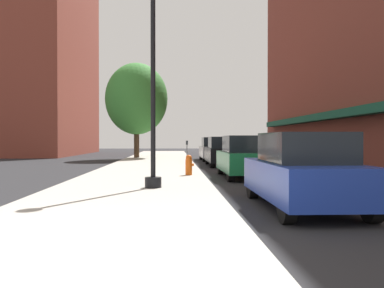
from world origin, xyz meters
name	(u,v)px	position (x,y,z in m)	size (l,w,h in m)	color
ground_plane	(224,166)	(4.00, 18.00, 0.00)	(90.00, 90.00, 0.00)	#232326
sidewalk_slab	(153,164)	(0.00, 19.00, 0.06)	(4.80, 50.00, 0.12)	#A8A399
building_far_background	(52,61)	(-11.01, 37.00, 9.39)	(6.80, 18.00, 18.82)	brown
lamppost	(153,81)	(0.60, 7.04, 3.20)	(0.48, 0.48, 5.90)	black
fire_hydrant	(189,165)	(1.78, 11.17, 0.52)	(0.33, 0.26, 0.79)	#E05614
parking_meter_near	(187,148)	(2.05, 21.87, 0.95)	(0.14, 0.09, 1.31)	slate
tree_near	(137,99)	(-1.65, 26.57, 4.59)	(4.73, 4.73, 7.20)	#422D1E
car_blue	(303,172)	(4.00, 3.96, 0.81)	(1.80, 4.30, 1.66)	black
car_green	(245,157)	(4.00, 11.23, 0.81)	(1.80, 4.30, 1.66)	black
car_black	(223,152)	(4.00, 18.36, 0.81)	(1.80, 4.30, 1.66)	black
car_silver	(214,149)	(4.00, 23.98, 0.81)	(1.80, 4.30, 1.66)	black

